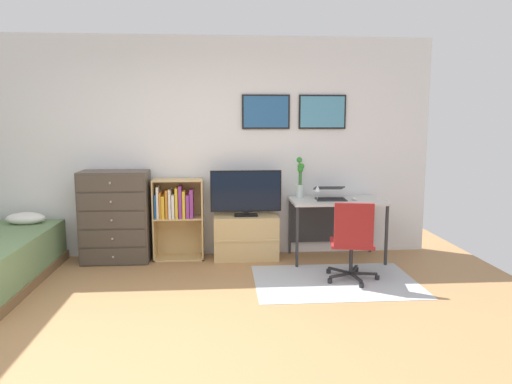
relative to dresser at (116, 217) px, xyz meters
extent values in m
plane|color=#A87A4C|center=(0.83, -2.15, -0.55)|extent=(7.20, 7.20, 0.00)
cube|color=white|center=(0.83, 0.28, 0.80)|extent=(6.12, 0.06, 2.70)
cube|color=black|center=(1.82, 0.23, 1.24)|extent=(0.59, 0.02, 0.42)
cube|color=#285B93|center=(1.82, 0.22, 1.24)|extent=(0.55, 0.01, 0.38)
cube|color=black|center=(2.52, 0.23, 1.24)|extent=(0.59, 0.02, 0.42)
cube|color=#4C93B7|center=(2.52, 0.22, 1.24)|extent=(0.55, 0.01, 0.38)
cube|color=#B2B7BC|center=(2.45, -0.93, -0.54)|extent=(1.70, 1.20, 0.01)
ellipsoid|color=white|center=(-1.02, -0.05, 0.00)|extent=(0.44, 0.28, 0.14)
cube|color=#4C4238|center=(0.00, 0.01, 0.00)|extent=(0.79, 0.42, 1.10)
cube|color=#493F35|center=(0.00, -0.21, -0.43)|extent=(0.75, 0.01, 0.20)
sphere|color=#A59E8C|center=(0.00, -0.23, -0.43)|extent=(0.03, 0.03, 0.03)
cube|color=#493F35|center=(0.00, -0.21, -0.22)|extent=(0.75, 0.01, 0.20)
sphere|color=#A59E8C|center=(0.00, -0.23, -0.22)|extent=(0.03, 0.03, 0.03)
cube|color=#493F35|center=(0.00, -0.21, 0.00)|extent=(0.75, 0.01, 0.20)
sphere|color=#A59E8C|center=(0.00, -0.23, 0.00)|extent=(0.03, 0.03, 0.03)
cube|color=#493F35|center=(0.00, -0.21, 0.22)|extent=(0.75, 0.01, 0.20)
sphere|color=#A59E8C|center=(0.00, -0.23, 0.22)|extent=(0.03, 0.03, 0.03)
cube|color=#493F35|center=(0.00, -0.21, 0.43)|extent=(0.75, 0.01, 0.20)
sphere|color=#A59E8C|center=(0.00, -0.23, 0.43)|extent=(0.03, 0.03, 0.03)
cube|color=tan|center=(0.45, 0.07, -0.06)|extent=(0.02, 0.30, 0.98)
cube|color=tan|center=(1.03, 0.07, -0.06)|extent=(0.02, 0.30, 0.98)
cube|color=tan|center=(0.74, 0.07, -0.54)|extent=(0.60, 0.30, 0.02)
cube|color=tan|center=(0.74, 0.07, -0.04)|extent=(0.57, 0.30, 0.02)
cube|color=tan|center=(0.74, 0.07, 0.43)|extent=(0.57, 0.30, 0.02)
cube|color=tan|center=(0.74, 0.21, -0.06)|extent=(0.60, 0.01, 0.98)
cube|color=#1E519E|center=(0.48, 0.01, 0.12)|extent=(0.02, 0.18, 0.29)
cube|color=white|center=(0.50, 0.04, 0.16)|extent=(0.03, 0.23, 0.38)
cube|color=orange|center=(0.53, 0.04, 0.13)|extent=(0.02, 0.23, 0.31)
cube|color=gold|center=(0.57, 0.03, 0.11)|extent=(0.04, 0.22, 0.27)
cube|color=orange|center=(0.61, 0.03, 0.14)|extent=(0.03, 0.22, 0.34)
cube|color=white|center=(0.65, 0.03, 0.15)|extent=(0.03, 0.21, 0.35)
cube|color=white|center=(0.69, 0.04, 0.11)|extent=(0.03, 0.23, 0.28)
cube|color=gold|center=(0.73, 0.04, 0.16)|extent=(0.03, 0.23, 0.37)
cube|color=#8C388C|center=(0.77, 0.03, 0.17)|extent=(0.04, 0.21, 0.39)
cube|color=gold|center=(0.81, 0.03, 0.14)|extent=(0.03, 0.22, 0.33)
cube|color=#8C388C|center=(0.86, 0.03, 0.11)|extent=(0.04, 0.21, 0.28)
cube|color=#8C388C|center=(0.90, 0.03, 0.14)|extent=(0.04, 0.21, 0.34)
cube|color=tan|center=(1.56, 0.02, -0.28)|extent=(0.78, 0.40, 0.54)
cube|color=tan|center=(1.56, -0.19, -0.28)|extent=(0.78, 0.01, 0.02)
cube|color=black|center=(1.56, 0.00, 0.00)|extent=(0.28, 0.16, 0.02)
cube|color=black|center=(1.56, 0.00, 0.03)|extent=(0.06, 0.04, 0.05)
cube|color=black|center=(1.56, 0.00, 0.29)|extent=(0.86, 0.02, 0.50)
cube|color=black|center=(1.56, -0.02, 0.29)|extent=(0.83, 0.01, 0.47)
cube|color=silver|center=(2.65, -0.11, 0.18)|extent=(1.11, 0.65, 0.03)
cube|color=#2D2D30|center=(2.13, -0.40, -0.19)|extent=(0.03, 0.03, 0.71)
cube|color=#2D2D30|center=(3.18, -0.40, -0.19)|extent=(0.03, 0.03, 0.71)
cube|color=#2D2D30|center=(2.13, 0.19, -0.19)|extent=(0.03, 0.03, 0.71)
cube|color=#2D2D30|center=(3.18, 0.19, -0.19)|extent=(0.03, 0.03, 0.71)
cube|color=#2D2D30|center=(2.65, 0.21, -0.16)|extent=(1.05, 0.02, 0.50)
cylinder|color=#232326|center=(2.91, -0.92, -0.52)|extent=(0.05, 0.05, 0.05)
cube|color=#232326|center=(2.77, -0.89, -0.48)|extent=(0.28, 0.08, 0.02)
cylinder|color=#232326|center=(2.77, -0.62, -0.52)|extent=(0.05, 0.05, 0.05)
cube|color=#232326|center=(2.70, -0.74, -0.48)|extent=(0.16, 0.26, 0.02)
cylinder|color=#232326|center=(2.44, -0.66, -0.52)|extent=(0.05, 0.05, 0.05)
cube|color=#232326|center=(2.54, -0.77, -0.48)|extent=(0.21, 0.22, 0.02)
cylinder|color=#232326|center=(2.38, -0.99, -0.52)|extent=(0.05, 0.05, 0.05)
cube|color=#232326|center=(2.51, -0.93, -0.48)|extent=(0.27, 0.15, 0.02)
cylinder|color=#232326|center=(2.67, -1.14, -0.52)|extent=(0.05, 0.05, 0.05)
cube|color=#232326|center=(2.65, -1.01, -0.48)|extent=(0.07, 0.28, 0.02)
cylinder|color=#232326|center=(2.64, -0.87, -0.32)|extent=(0.04, 0.04, 0.30)
cube|color=maroon|center=(2.64, -0.87, -0.15)|extent=(0.51, 0.51, 0.03)
cube|color=maroon|center=(2.60, -1.06, 0.09)|extent=(0.40, 0.11, 0.45)
cube|color=#333338|center=(2.58, -0.12, 0.20)|extent=(0.37, 0.26, 0.01)
cube|color=black|center=(2.58, -0.13, 0.21)|extent=(0.34, 0.23, 0.00)
cube|color=#333338|center=(2.58, 0.03, 0.32)|extent=(0.37, 0.24, 0.07)
cube|color=navy|center=(2.58, 0.02, 0.32)|extent=(0.35, 0.22, 0.06)
ellipsoid|color=silver|center=(2.85, -0.16, 0.21)|extent=(0.06, 0.10, 0.03)
cylinder|color=silver|center=(2.23, 0.08, 0.27)|extent=(0.09, 0.09, 0.16)
cylinder|color=#3D8438|center=(2.25, 0.08, 0.41)|extent=(0.01, 0.01, 0.34)
sphere|color=#308B2C|center=(2.25, 0.08, 0.58)|extent=(0.07, 0.07, 0.07)
cylinder|color=#3D8438|center=(2.24, 0.09, 0.41)|extent=(0.01, 0.01, 0.34)
sphere|color=#308B2C|center=(2.24, 0.09, 0.58)|extent=(0.07, 0.07, 0.07)
cylinder|color=#3D8438|center=(2.22, 0.09, 0.45)|extent=(0.01, 0.01, 0.42)
sphere|color=#308B2C|center=(2.22, 0.09, 0.66)|extent=(0.07, 0.07, 0.07)
cylinder|color=#3D8438|center=(2.23, 0.07, 0.39)|extent=(0.01, 0.01, 0.30)
sphere|color=#308B2C|center=(2.23, 0.07, 0.54)|extent=(0.07, 0.07, 0.07)
cylinder|color=silver|center=(2.41, -0.14, 0.20)|extent=(0.06, 0.06, 0.01)
cylinder|color=silver|center=(2.41, -0.14, 0.25)|extent=(0.01, 0.01, 0.10)
cone|color=silver|center=(2.41, -0.14, 0.34)|extent=(0.07, 0.07, 0.07)
camera|label=1|loc=(1.26, -5.75, 1.13)|focal=33.78mm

